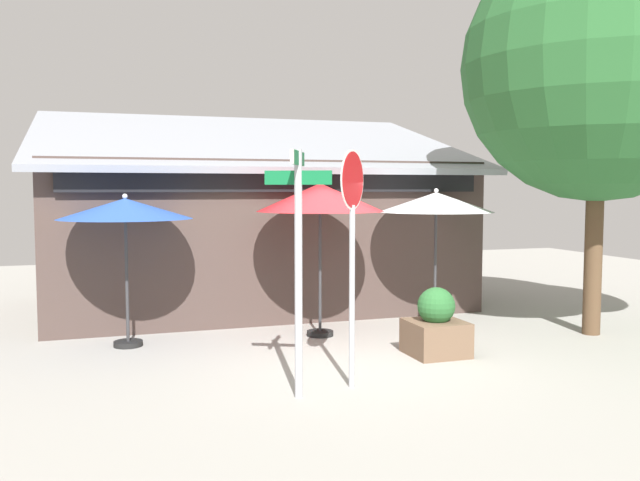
# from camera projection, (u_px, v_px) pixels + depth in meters

# --- Properties ---
(ground_plane) EXTENTS (28.00, 28.00, 0.10)m
(ground_plane) POSITION_uv_depth(u_px,v_px,m) (354.00, 360.00, 9.72)
(ground_plane) COLOR #9E9B93
(cafe_building) EXTENTS (8.57, 5.38, 4.15)m
(cafe_building) POSITION_uv_depth(u_px,v_px,m) (253.00, 230.00, 14.08)
(cafe_building) COLOR #473833
(cafe_building) RESTS_ON ground
(street_sign_post) EXTENTS (0.71, 0.77, 2.87)m
(street_sign_post) POSITION_uv_depth(u_px,v_px,m) (298.00, 249.00, 7.69)
(street_sign_post) COLOR #A8AAB2
(street_sign_post) RESTS_ON ground
(stop_sign) EXTENTS (0.50, 0.54, 2.89)m
(stop_sign) POSITION_uv_depth(u_px,v_px,m) (352.00, 225.00, 8.08)
(stop_sign) COLOR #A8AAB2
(stop_sign) RESTS_ON ground
(patio_umbrella_royal_blue_left) EXTENTS (2.03, 2.03, 2.35)m
(patio_umbrella_royal_blue_left) POSITION_uv_depth(u_px,v_px,m) (125.00, 211.00, 10.20)
(patio_umbrella_royal_blue_left) COLOR black
(patio_umbrella_royal_blue_left) RESTS_ON ground
(patio_umbrella_crimson_center) EXTENTS (2.08, 2.08, 2.58)m
(patio_umbrella_crimson_center) POSITION_uv_depth(u_px,v_px,m) (320.00, 199.00, 10.92)
(patio_umbrella_crimson_center) COLOR black
(patio_umbrella_crimson_center) RESTS_ON ground
(patio_umbrella_ivory_right) EXTENTS (2.01, 2.01, 2.43)m
(patio_umbrella_ivory_right) POSITION_uv_depth(u_px,v_px,m) (436.00, 204.00, 11.76)
(patio_umbrella_ivory_right) COLOR black
(patio_umbrella_ivory_right) RESTS_ON ground
(shade_tree) EXTENTS (4.83, 4.41, 6.62)m
(shade_tree) POSITION_uv_depth(u_px,v_px,m) (617.00, 71.00, 10.86)
(shade_tree) COLOR brown
(shade_tree) RESTS_ON ground
(sidewalk_planter) EXTENTS (0.80, 0.80, 1.00)m
(sidewalk_planter) POSITION_uv_depth(u_px,v_px,m) (436.00, 327.00, 9.79)
(sidewalk_planter) COLOR brown
(sidewalk_planter) RESTS_ON ground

